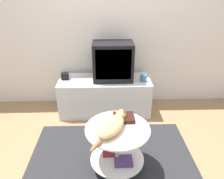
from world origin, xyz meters
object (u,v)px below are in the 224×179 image
(tv, at_px, (113,61))
(speaker, at_px, (65,76))
(dvd_box, at_px, (124,118))
(cat, at_px, (112,125))

(tv, relative_size, speaker, 5.75)
(dvd_box, xyz_separation_m, cat, (-0.12, -0.17, 0.03))
(tv, xyz_separation_m, dvd_box, (0.07, -1.01, -0.24))
(dvd_box, relative_size, cat, 0.39)
(speaker, bearing_deg, dvd_box, -54.29)
(speaker, bearing_deg, cat, -62.64)
(speaker, relative_size, cat, 0.17)
(dvd_box, bearing_deg, tv, 93.95)
(cat, bearing_deg, speaker, 57.47)
(dvd_box, height_order, cat, cat)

